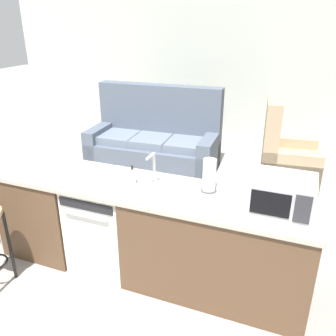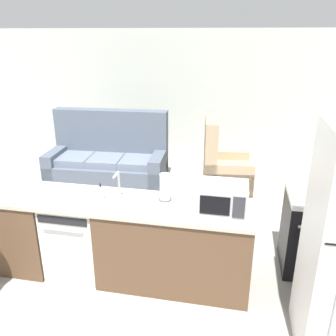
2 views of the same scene
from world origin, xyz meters
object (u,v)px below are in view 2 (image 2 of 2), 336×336
(dishwasher, at_px, (78,237))
(paper_towel_roll, at_px, (165,187))
(stove_range, at_px, (320,233))
(microwave, at_px, (221,198))
(couch, at_px, (109,162))
(armchair, at_px, (222,168))
(soap_bottle, at_px, (101,193))

(dishwasher, bearing_deg, paper_towel_roll, 7.85)
(stove_range, bearing_deg, dishwasher, -168.09)
(microwave, height_order, paper_towel_roll, paper_towel_roll)
(couch, xyz_separation_m, armchair, (1.95, 0.20, -0.04))
(dishwasher, bearing_deg, soap_bottle, 1.54)
(stove_range, xyz_separation_m, microwave, (-1.08, -0.55, 0.59))
(stove_range, xyz_separation_m, armchair, (-1.19, 2.09, -0.10))
(microwave, xyz_separation_m, paper_towel_roll, (-0.57, 0.13, -0.00))
(microwave, distance_m, couch, 3.26)
(dishwasher, height_order, stove_range, stove_range)
(dishwasher, relative_size, stove_range, 0.93)
(soap_bottle, bearing_deg, microwave, -0.44)
(dishwasher, relative_size, couch, 0.41)
(dishwasher, xyz_separation_m, stove_range, (2.60, 0.55, 0.03))
(microwave, xyz_separation_m, soap_bottle, (-1.22, 0.01, -0.07))
(dishwasher, xyz_separation_m, soap_bottle, (0.30, 0.01, 0.55))
(stove_range, bearing_deg, armchair, 119.68)
(stove_range, distance_m, armchair, 2.41)
(armchair, bearing_deg, couch, -174.11)
(dishwasher, distance_m, microwave, 1.64)
(dishwasher, height_order, couch, couch)
(dishwasher, xyz_separation_m, armchair, (1.41, 2.64, -0.07))
(soap_bottle, relative_size, armchair, 0.15)
(armchair, bearing_deg, dishwasher, -118.08)
(couch, bearing_deg, soap_bottle, -70.92)
(paper_towel_roll, bearing_deg, armchair, 79.66)
(stove_range, bearing_deg, paper_towel_roll, -165.80)
(microwave, relative_size, paper_towel_roll, 1.77)
(paper_towel_roll, relative_size, soap_bottle, 1.60)
(couch, bearing_deg, armchair, 5.89)
(microwave, height_order, soap_bottle, microwave)
(paper_towel_roll, bearing_deg, couch, 122.87)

